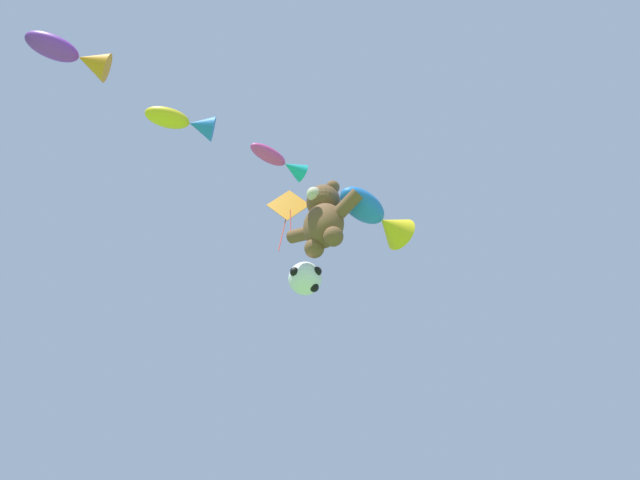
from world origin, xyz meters
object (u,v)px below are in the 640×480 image
at_px(teddy_bear_kite, 323,218).
at_px(fish_kite_magenta, 281,162).
at_px(diamond_kite, 288,208).
at_px(fish_kite_violet, 73,55).
at_px(fish_kite_goldfin, 184,122).
at_px(fish_kite_cobalt, 377,217).
at_px(soccer_ball_kite, 305,278).

relative_size(teddy_bear_kite, fish_kite_magenta, 1.55).
xyz_separation_m(fish_kite_magenta, diamond_kite, (-2.23, 2.52, 2.35)).
bearing_deg(teddy_bear_kite, fish_kite_violet, -103.61).
bearing_deg(fish_kite_magenta, fish_kite_goldfin, -108.95).
height_order(fish_kite_cobalt, fish_kite_goldfin, fish_kite_cobalt).
distance_m(teddy_bear_kite, soccer_ball_kite, 1.85).
distance_m(teddy_bear_kite, diamond_kite, 3.78).
height_order(soccer_ball_kite, diamond_kite, diamond_kite).
height_order(soccer_ball_kite, fish_kite_cobalt, fish_kite_cobalt).
bearing_deg(fish_kite_goldfin, teddy_bear_kite, 79.17).
distance_m(teddy_bear_kite, fish_kite_violet, 6.99).
distance_m(fish_kite_goldfin, diamond_kite, 5.79).
xyz_separation_m(fish_kite_violet, diamond_kite, (-0.55, 7.54, 2.26)).
height_order(fish_kite_goldfin, diamond_kite, diamond_kite).
height_order(fish_kite_cobalt, diamond_kite, diamond_kite).
relative_size(soccer_ball_kite, diamond_kite, 0.31).
relative_size(fish_kite_goldfin, fish_kite_violet, 0.89).
height_order(teddy_bear_kite, fish_kite_magenta, teddy_bear_kite).
xyz_separation_m(teddy_bear_kite, soccer_ball_kite, (-0.72, 0.15, -1.69)).
xyz_separation_m(soccer_ball_kite, fish_kite_violet, (-0.92, -6.91, 2.41)).
bearing_deg(fish_kite_magenta, teddy_bear_kite, 91.18).
bearing_deg(teddy_bear_kite, soccer_ball_kite, 168.29).
bearing_deg(soccer_ball_kite, diamond_kite, 156.74).
relative_size(fish_kite_magenta, fish_kite_goldfin, 0.99).
relative_size(fish_kite_magenta, diamond_kite, 0.54).
relative_size(teddy_bear_kite, fish_kite_violet, 1.37).
bearing_deg(soccer_ball_kite, fish_kite_goldfin, -91.03).
bearing_deg(fish_kite_magenta, fish_kite_violet, -108.43).
relative_size(fish_kite_cobalt, diamond_kite, 0.81).
bearing_deg(fish_kite_goldfin, fish_kite_violet, -107.95).
bearing_deg(soccer_ball_kite, fish_kite_magenta, -68.21).
xyz_separation_m(soccer_ball_kite, fish_kite_magenta, (0.75, -1.89, 2.32)).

